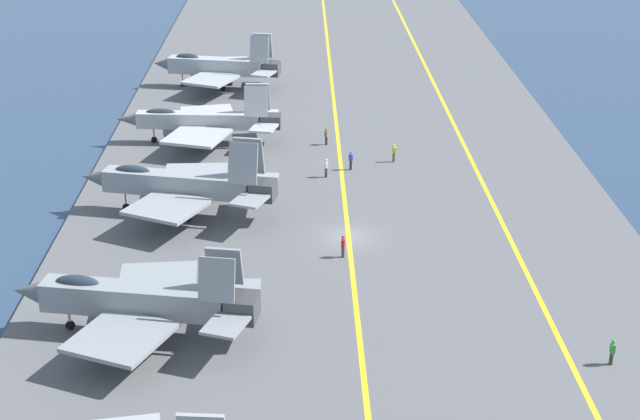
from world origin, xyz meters
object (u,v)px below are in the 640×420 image
(parked_jet_fifth, at_px, (219,66))
(crew_white_vest, at_px, (326,167))
(crew_red_vest, at_px, (343,245))
(crew_brown_vest, at_px, (326,136))
(crew_yellow_vest, at_px, (394,152))
(parked_jet_second, at_px, (138,300))
(parked_jet_third, at_px, (181,184))
(crew_blue_vest, at_px, (351,160))
(crew_green_vest, at_px, (612,351))
(parked_jet_fourth, at_px, (203,120))

(parked_jet_fifth, xyz_separation_m, crew_white_vest, (-29.79, -11.99, -1.65))
(crew_white_vest, bearing_deg, crew_red_vest, -177.03)
(crew_brown_vest, height_order, crew_yellow_vest, crew_yellow_vest)
(parked_jet_second, distance_m, crew_brown_vest, 39.29)
(crew_yellow_vest, relative_size, crew_red_vest, 1.00)
(parked_jet_third, distance_m, crew_blue_vest, 17.86)
(crew_blue_vest, relative_size, crew_green_vest, 1.03)
(parked_jet_fifth, height_order, crew_blue_vest, parked_jet_fifth)
(parked_jet_third, relative_size, crew_red_vest, 9.43)
(parked_jet_fourth, height_order, parked_jet_fifth, parked_jet_fifth)
(parked_jet_second, relative_size, parked_jet_fourth, 0.98)
(parked_jet_fourth, relative_size, crew_green_vest, 9.51)
(parked_jet_fourth, relative_size, crew_white_vest, 9.35)
(parked_jet_fourth, height_order, crew_blue_vest, parked_jet_fourth)
(crew_blue_vest, bearing_deg, crew_white_vest, 128.67)
(parked_jet_fifth, distance_m, crew_red_vest, 48.35)
(parked_jet_fifth, xyz_separation_m, crew_red_vest, (-46.57, -12.86, -1.65))
(crew_white_vest, bearing_deg, crew_blue_vest, -51.33)
(crew_yellow_vest, bearing_deg, crew_green_vest, -164.32)
(parked_jet_third, relative_size, crew_green_vest, 9.59)
(crew_yellow_vest, bearing_deg, parked_jet_third, 123.73)
(crew_blue_vest, distance_m, crew_red_vest, 18.71)
(parked_jet_fifth, height_order, crew_yellow_vest, parked_jet_fifth)
(parked_jet_second, relative_size, parked_jet_fifth, 1.05)
(parked_jet_third, relative_size, parked_jet_fourth, 1.01)
(crew_red_vest, bearing_deg, crew_white_vest, 2.97)
(parked_jet_fourth, distance_m, crew_yellow_vest, 19.41)
(crew_yellow_vest, bearing_deg, crew_blue_vest, 116.18)
(crew_blue_vest, bearing_deg, parked_jet_third, 125.71)
(parked_jet_third, distance_m, parked_jet_fourth, 18.16)
(crew_blue_vest, bearing_deg, crew_yellow_vest, -63.82)
(parked_jet_second, bearing_deg, crew_red_vest, -50.14)
(crew_white_vest, distance_m, crew_green_vest, 36.22)
(crew_blue_vest, relative_size, crew_white_vest, 1.02)
(parked_jet_fourth, distance_m, crew_red_vest, 29.43)
(parked_jet_third, relative_size, parked_jet_fifth, 1.08)
(parked_jet_second, distance_m, crew_white_vest, 30.84)
(crew_white_vest, height_order, crew_green_vest, crew_white_vest)
(crew_brown_vest, bearing_deg, crew_white_vest, 178.50)
(parked_jet_second, relative_size, parked_jet_third, 0.97)
(parked_jet_fourth, height_order, crew_yellow_vest, parked_jet_fourth)
(parked_jet_fourth, xyz_separation_m, crew_yellow_vest, (-5.73, -18.49, -1.42))
(crew_green_vest, bearing_deg, crew_brown_vest, 21.72)
(crew_yellow_vest, bearing_deg, crew_white_vest, 121.06)
(crew_blue_vest, bearing_deg, crew_red_vest, 175.52)
(crew_yellow_vest, height_order, crew_green_vest, crew_yellow_vest)
(parked_jet_fourth, bearing_deg, parked_jet_third, 179.64)
(parked_jet_second, relative_size, crew_green_vest, 9.34)
(crew_brown_vest, relative_size, crew_green_vest, 0.99)
(crew_blue_vest, xyz_separation_m, crew_white_vest, (-1.87, 2.33, -0.02))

